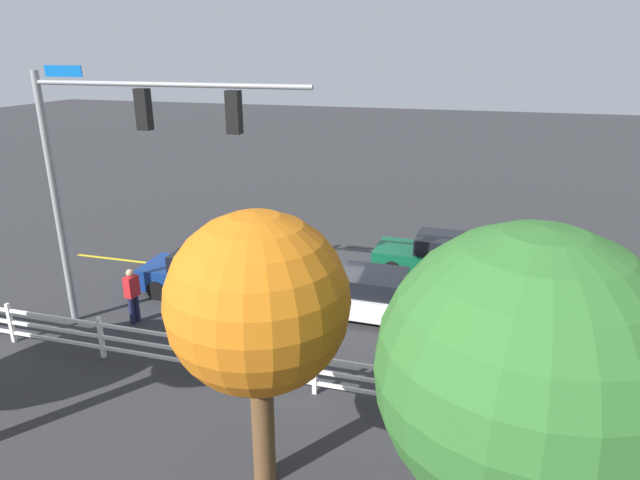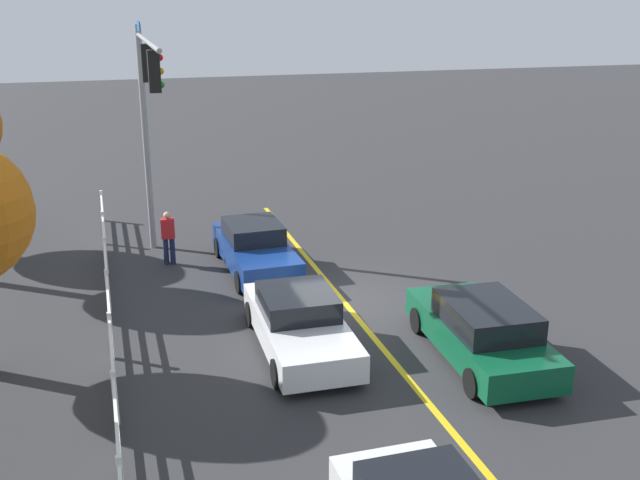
{
  "view_description": "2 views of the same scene",
  "coord_description": "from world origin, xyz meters",
  "px_view_note": "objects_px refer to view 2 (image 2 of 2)",
  "views": [
    {
      "loc": [
        -4.67,
        16.5,
        7.61
      ],
      "look_at": [
        -0.18,
        0.93,
        1.92
      ],
      "focal_mm": 30.44,
      "sensor_mm": 36.0,
      "label": 1
    },
    {
      "loc": [
        -17.84,
        5.98,
        7.97
      ],
      "look_at": [
        -1.03,
        1.02,
        2.23
      ],
      "focal_mm": 42.11,
      "sensor_mm": 36.0,
      "label": 2
    }
  ],
  "objects_px": {
    "car_3": "(255,248)",
    "car_0": "(482,331)",
    "car_1": "(299,323)",
    "pedestrian": "(168,236)"
  },
  "relations": [
    {
      "from": "car_3",
      "to": "car_0",
      "type": "bearing_deg",
      "value": 25.95
    },
    {
      "from": "car_1",
      "to": "car_3",
      "type": "xyz_separation_m",
      "value": [
        5.53,
        -0.09,
        0.04
      ]
    },
    {
      "from": "pedestrian",
      "to": "car_1",
      "type": "bearing_deg",
      "value": 28.02
    },
    {
      "from": "car_1",
      "to": "pedestrian",
      "type": "height_order",
      "value": "pedestrian"
    },
    {
      "from": "car_0",
      "to": "car_1",
      "type": "height_order",
      "value": "car_0"
    },
    {
      "from": "car_0",
      "to": "car_3",
      "type": "bearing_deg",
      "value": 30.55
    },
    {
      "from": "car_1",
      "to": "car_3",
      "type": "relative_size",
      "value": 1.01
    },
    {
      "from": "car_0",
      "to": "pedestrian",
      "type": "distance_m",
      "value": 10.52
    },
    {
      "from": "car_3",
      "to": "pedestrian",
      "type": "xyz_separation_m",
      "value": [
        1.28,
        2.44,
        0.23
      ]
    },
    {
      "from": "car_0",
      "to": "pedestrian",
      "type": "bearing_deg",
      "value": 39.16
    }
  ]
}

